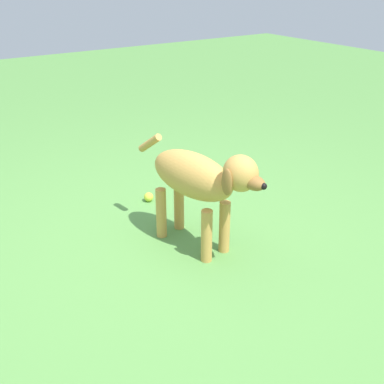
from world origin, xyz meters
TOP-DOWN VIEW (x-y plane):
  - ground at (0.00, 0.00)m, footprint 14.00×14.00m
  - dog at (-0.15, -0.02)m, footprint 0.34×0.96m
  - tennis_ball_0 at (-0.51, -0.75)m, footprint 0.07×0.07m
  - tennis_ball_1 at (-0.20, -0.71)m, footprint 0.07×0.07m

SIDE VIEW (x-z plane):
  - ground at x=0.00m, z-range 0.00..0.00m
  - tennis_ball_0 at x=-0.51m, z-range 0.00..0.07m
  - tennis_ball_1 at x=-0.20m, z-range 0.00..0.07m
  - dog at x=-0.15m, z-range 0.11..0.76m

